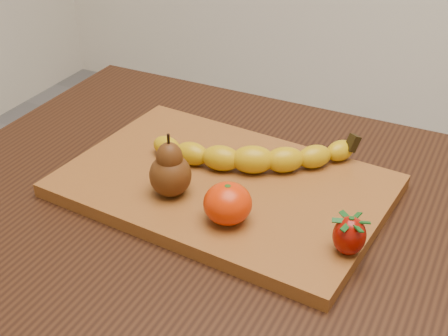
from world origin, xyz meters
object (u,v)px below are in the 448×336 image
at_px(cutting_board, 224,186).
at_px(mandarin, 228,203).
at_px(table, 260,269).
at_px(pear, 170,165).

relative_size(cutting_board, mandarin, 7.15).
bearing_deg(mandarin, table, 67.51).
relative_size(table, mandarin, 15.88).
bearing_deg(pear, table, 16.16).
xyz_separation_m(table, cutting_board, (-0.07, 0.03, 0.11)).
bearing_deg(table, mandarin, -112.49).
xyz_separation_m(cutting_board, pear, (-0.05, -0.06, 0.06)).
distance_m(cutting_board, pear, 0.10).
bearing_deg(cutting_board, pear, -124.52).
bearing_deg(pear, cutting_board, 50.78).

